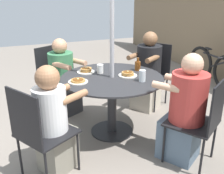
{
  "coord_description": "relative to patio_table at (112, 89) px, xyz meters",
  "views": [
    {
      "loc": [
        2.78,
        -1.08,
        1.76
      ],
      "look_at": [
        0.0,
        0.0,
        0.62
      ],
      "focal_mm": 42.0,
      "sensor_mm": 36.0,
      "label": 1
    }
  ],
  "objects": [
    {
      "name": "ground_plane",
      "position": [
        0.0,
        0.0,
        -0.59
      ],
      "size": [
        12.0,
        12.0,
        0.0
      ],
      "primitive_type": "plane",
      "color": "gray"
    },
    {
      "name": "patio_table",
      "position": [
        0.0,
        0.0,
        0.0
      ],
      "size": [
        1.24,
        1.24,
        0.75
      ],
      "color": "#28282B",
      "rests_on": "ground"
    },
    {
      "name": "umbrella_pole",
      "position": [
        0.0,
        0.0,
        0.66
      ],
      "size": [
        0.05,
        0.05,
        2.49
      ],
      "primitive_type": "cylinder",
      "color": "#ADADB2",
      "rests_on": "ground"
    },
    {
      "name": "patio_chair_north",
      "position": [
        0.58,
        -0.95,
        -0.05
      ],
      "size": [
        0.64,
        0.64,
        0.95
      ],
      "rotation": [
        0.0,
        0.0,
        0.54
      ],
      "color": "black",
      "rests_on": "ground"
    },
    {
      "name": "diner_north",
      "position": [
        0.48,
        -0.8,
        -0.07
      ],
      "size": [
        0.51,
        0.56,
        1.11
      ],
      "rotation": [
        0.0,
        0.0,
        0.54
      ],
      "color": "gray",
      "rests_on": "ground"
    },
    {
      "name": "patio_chair_east",
      "position": [
        0.94,
        0.6,
        -0.05
      ],
      "size": [
        0.65,
        0.65,
        0.95
      ],
      "rotation": [
        0.0,
        0.0,
        -4.14
      ],
      "color": "black",
      "rests_on": "ground"
    },
    {
      "name": "diner_east",
      "position": [
        0.78,
        0.5,
        -0.05
      ],
      "size": [
        0.59,
        0.55,
        1.18
      ],
      "rotation": [
        0.0,
        0.0,
        -4.14
      ],
      "color": "slate",
      "rests_on": "ground"
    },
    {
      "name": "patio_chair_south",
      "position": [
        -0.62,
        0.93,
        -0.05
      ],
      "size": [
        0.65,
        0.65,
        0.95
      ],
      "rotation": [
        0.0,
        0.0,
        -2.56
      ],
      "color": "black",
      "rests_on": "ground"
    },
    {
      "name": "diner_south",
      "position": [
        -0.51,
        0.77,
        -0.06
      ],
      "size": [
        0.56,
        0.6,
        1.17
      ],
      "rotation": [
        0.0,
        0.0,
        -2.56
      ],
      "color": "beige",
      "rests_on": "ground"
    },
    {
      "name": "patio_chair_west",
      "position": [
        -0.98,
        -0.53,
        -0.05
      ],
      "size": [
        0.64,
        0.64,
        0.95
      ],
      "rotation": [
        0.0,
        0.0,
        -1.07
      ],
      "color": "black",
      "rests_on": "ground"
    },
    {
      "name": "diner_west",
      "position": [
        -0.81,
        -0.44,
        -0.09
      ],
      "size": [
        0.6,
        0.54,
        1.1
      ],
      "rotation": [
        0.0,
        0.0,
        -1.07
      ],
      "color": "#3D3D42",
      "rests_on": "ground"
    },
    {
      "name": "pancake_plate_a",
      "position": [
        -0.29,
        -0.24,
        0.18
      ],
      "size": [
        0.23,
        0.23,
        0.07
      ],
      "color": "silver",
      "rests_on": "patio_table"
    },
    {
      "name": "pancake_plate_b",
      "position": [
        0.03,
        -0.43,
        0.17
      ],
      "size": [
        0.23,
        0.23,
        0.04
      ],
      "color": "silver",
      "rests_on": "patio_table"
    },
    {
      "name": "pancake_plate_c",
      "position": [
        0.03,
        0.19,
        0.18
      ],
      "size": [
        0.23,
        0.23,
        0.06
      ],
      "color": "silver",
      "rests_on": "patio_table"
    },
    {
      "name": "syrup_bottle",
      "position": [
        -0.13,
        0.41,
        0.22
      ],
      "size": [
        0.1,
        0.07,
        0.17
      ],
      "color": "brown",
      "rests_on": "patio_table"
    },
    {
      "name": "coffee_cup",
      "position": [
        -0.2,
        -0.08,
        0.22
      ],
      "size": [
        0.08,
        0.08,
        0.11
      ],
      "color": "white",
      "rests_on": "patio_table"
    },
    {
      "name": "drinking_glass_a",
      "position": [
        0.27,
        0.27,
        0.23
      ],
      "size": [
        0.08,
        0.08,
        0.13
      ],
      "primitive_type": "cylinder",
      "color": "silver",
      "rests_on": "patio_table"
    },
    {
      "name": "bicycle",
      "position": [
        -0.95,
        2.41,
        -0.25
      ],
      "size": [
        1.39,
        0.44,
        0.68
      ],
      "rotation": [
        0.0,
        0.0,
        -0.0
      ],
      "color": "black",
      "rests_on": "ground"
    }
  ]
}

